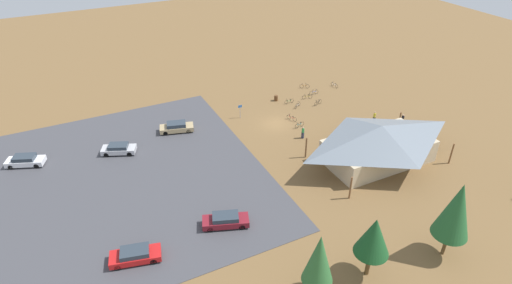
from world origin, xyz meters
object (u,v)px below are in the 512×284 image
(visitor_by_pavilion, at_px, (303,132))
(lot_sign, at_px, (240,109))
(bicycle_blue_edge_south, at_px, (314,92))
(car_tan_second_row, at_px, (177,127))
(bicycle_silver_yard_front, at_px, (298,105))
(car_red_far_end, at_px, (135,255))
(bicycle_teal_yard_left, at_px, (299,125))
(bike_pavilion, at_px, (380,141))
(trash_bin, at_px, (276,98))
(bicycle_red_yard_center, at_px, (292,118))
(visitor_near_lot, at_px, (374,117))
(bicycle_green_edge_north, at_px, (289,101))
(pine_far_west, at_px, (456,210))
(pine_far_east, at_px, (319,259))
(visitor_at_bikes, at_px, (403,120))
(bicycle_black_near_porch, at_px, (318,103))
(car_maroon_near_entry, at_px, (226,220))
(car_white_end_stall, at_px, (25,161))
(bicycle_yellow_near_sign, at_px, (307,97))
(pine_midwest, at_px, (374,236))
(bicycle_orange_back_row, at_px, (305,86))
(car_silver_inner_stall, at_px, (119,149))
(bicycle_white_front_row, at_px, (334,85))

(visitor_by_pavilion, bearing_deg, lot_sign, -60.01)
(bicycle_blue_edge_south, xyz_separation_m, car_tan_second_row, (24.07, 1.70, 0.35))
(bicycle_silver_yard_front, distance_m, car_red_far_end, 36.05)
(lot_sign, relative_size, bicycle_teal_yard_left, 1.31)
(bike_pavilion, bearing_deg, trash_bin, -81.12)
(bicycle_blue_edge_south, distance_m, bicycle_red_yard_center, 9.84)
(bike_pavilion, relative_size, visitor_near_lot, 8.99)
(bicycle_green_edge_north, height_order, car_tan_second_row, car_tan_second_row)
(pine_far_west, relative_size, bicycle_teal_yard_left, 4.92)
(pine_far_east, bearing_deg, visitor_at_bikes, -145.07)
(bicycle_black_near_porch, bearing_deg, visitor_near_lot, 116.10)
(bicycle_blue_edge_south, height_order, bicycle_green_edge_north, bicycle_blue_edge_south)
(visitor_by_pavilion, bearing_deg, bike_pavilion, 122.16)
(pine_far_west, xyz_separation_m, car_maroon_near_entry, (17.02, -12.68, -4.67))
(visitor_at_bikes, bearing_deg, bicycle_red_yard_center, -31.85)
(bicycle_teal_yard_left, xyz_separation_m, car_white_end_stall, (35.55, -6.96, 0.35))
(bicycle_teal_yard_left, height_order, bicycle_silver_yard_front, bicycle_teal_yard_left)
(pine_far_west, relative_size, pine_far_east, 1.23)
(trash_bin, height_order, bicycle_green_edge_north, trash_bin)
(bicycle_silver_yard_front, relative_size, car_maroon_near_entry, 0.30)
(pine_far_east, xyz_separation_m, bicycle_blue_edge_south, (-21.71, -33.62, -3.85))
(bicycle_green_edge_north, relative_size, bicycle_yellow_near_sign, 1.00)
(trash_bin, height_order, pine_far_west, pine_far_west)
(visitor_near_lot, bearing_deg, pine_far_east, 41.63)
(car_white_end_stall, bearing_deg, car_red_far_end, 112.01)
(pine_midwest, distance_m, bicycle_blue_edge_south, 37.82)
(bicycle_blue_edge_south, height_order, bicycle_red_yard_center, bicycle_blue_edge_south)
(trash_bin, distance_m, bicycle_teal_yard_left, 9.23)
(bike_pavilion, distance_m, trash_bin, 21.08)
(pine_far_east, relative_size, bicycle_orange_back_row, 4.51)
(bicycle_black_near_porch, xyz_separation_m, car_tan_second_row, (22.57, -1.82, 0.36))
(bicycle_green_edge_north, relative_size, car_silver_inner_stall, 0.36)
(car_silver_inner_stall, bearing_deg, bicycle_red_yard_center, 174.86)
(car_silver_inner_stall, relative_size, visitor_at_bikes, 2.62)
(bike_pavilion, height_order, bicycle_black_near_porch, bike_pavilion)
(pine_far_east, relative_size, bicycle_black_near_porch, 4.02)
(bike_pavilion, bearing_deg, bicycle_teal_yard_left, -69.16)
(bicycle_blue_edge_south, xyz_separation_m, visitor_near_lot, (-2.64, 11.98, 0.53))
(trash_bin, distance_m, visitor_near_lot, 15.85)
(car_red_far_end, bearing_deg, car_white_end_stall, -67.99)
(bike_pavilion, relative_size, car_red_far_end, 3.18)
(bicycle_blue_edge_south, bearing_deg, car_silver_inner_stall, 6.65)
(bicycle_white_front_row, bearing_deg, visitor_by_pavilion, 41.03)
(bicycle_black_near_porch, relative_size, bicycle_yellow_near_sign, 1.00)
(bicycle_black_near_porch, relative_size, visitor_by_pavilion, 0.95)
(lot_sign, relative_size, pine_midwest, 0.34)
(trash_bin, xyz_separation_m, visitor_by_pavilion, (2.31, 11.88, 0.47))
(pine_midwest, distance_m, car_silver_inner_stall, 34.34)
(trash_bin, relative_size, bicycle_yellow_near_sign, 0.54)
(bicycle_orange_back_row, xyz_separation_m, car_maroon_near_entry, (25.33, 25.32, 0.38))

